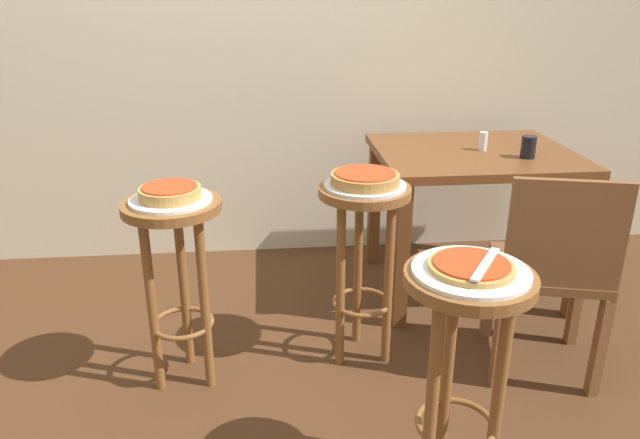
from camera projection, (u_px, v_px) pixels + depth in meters
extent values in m
cylinder|color=brown|center=(470.00, 279.00, 1.62)|extent=(0.36, 0.36, 0.03)
cylinder|color=brown|center=(447.00, 372.00, 1.85)|extent=(0.04, 0.04, 0.71)
cylinder|color=brown|center=(431.00, 409.00, 1.69)|extent=(0.04, 0.04, 0.71)
cylinder|color=brown|center=(497.00, 404.00, 1.71)|extent=(0.04, 0.04, 0.71)
torus|color=brown|center=(455.00, 424.00, 1.79)|extent=(0.24, 0.24, 0.02)
cylinder|color=white|center=(471.00, 271.00, 1.61)|extent=(0.32, 0.32, 0.01)
cylinder|color=tan|center=(471.00, 267.00, 1.60)|extent=(0.23, 0.23, 0.01)
cylinder|color=red|center=(472.00, 263.00, 1.60)|extent=(0.20, 0.20, 0.01)
cylinder|color=brown|center=(171.00, 206.00, 2.15)|extent=(0.36, 0.36, 0.03)
cylinder|color=brown|center=(184.00, 285.00, 2.39)|extent=(0.04, 0.04, 0.71)
cylinder|color=brown|center=(152.00, 307.00, 2.22)|extent=(0.04, 0.04, 0.71)
cylinder|color=brown|center=(205.00, 305.00, 2.24)|extent=(0.04, 0.04, 0.71)
torus|color=brown|center=(183.00, 323.00, 2.32)|extent=(0.24, 0.24, 0.02)
cylinder|color=silver|center=(171.00, 200.00, 2.14)|extent=(0.29, 0.29, 0.01)
cylinder|color=tan|center=(170.00, 193.00, 2.13)|extent=(0.22, 0.22, 0.04)
cylinder|color=red|center=(170.00, 187.00, 2.12)|extent=(0.19, 0.19, 0.01)
cylinder|color=brown|center=(365.00, 191.00, 2.30)|extent=(0.36, 0.36, 0.03)
cylinder|color=brown|center=(358.00, 267.00, 2.54)|extent=(0.04, 0.04, 0.71)
cylinder|color=brown|center=(340.00, 286.00, 2.38)|extent=(0.04, 0.04, 0.71)
cylinder|color=brown|center=(388.00, 284.00, 2.39)|extent=(0.04, 0.04, 0.71)
torus|color=brown|center=(362.00, 302.00, 2.47)|extent=(0.24, 0.24, 0.02)
cylinder|color=silver|center=(365.00, 185.00, 2.29)|extent=(0.31, 0.31, 0.01)
cylinder|color=#B78442|center=(365.00, 179.00, 2.28)|extent=(0.26, 0.26, 0.04)
cylinder|color=red|center=(365.00, 173.00, 2.27)|extent=(0.23, 0.23, 0.01)
cube|color=brown|center=(474.00, 155.00, 2.88)|extent=(0.92, 0.78, 0.04)
cube|color=brown|center=(402.00, 257.00, 2.66)|extent=(0.06, 0.06, 0.69)
cube|color=brown|center=(580.00, 249.00, 2.74)|extent=(0.06, 0.06, 0.69)
cube|color=brown|center=(374.00, 204.00, 3.29)|extent=(0.06, 0.06, 0.69)
cube|color=brown|center=(519.00, 200.00, 3.37)|extent=(0.06, 0.06, 0.69)
cylinder|color=black|center=(528.00, 147.00, 2.74)|extent=(0.07, 0.07, 0.10)
cylinder|color=white|center=(483.00, 141.00, 2.86)|extent=(0.04, 0.04, 0.09)
cube|color=brown|center=(548.00, 269.00, 2.35)|extent=(0.49, 0.49, 0.04)
cube|color=brown|center=(566.00, 235.00, 2.10)|extent=(0.40, 0.13, 0.40)
cube|color=brown|center=(576.00, 301.00, 2.57)|extent=(0.04, 0.04, 0.42)
cube|color=brown|center=(489.00, 294.00, 2.62)|extent=(0.04, 0.04, 0.42)
cube|color=brown|center=(599.00, 347.00, 2.24)|extent=(0.04, 0.04, 0.42)
cube|color=brown|center=(499.00, 339.00, 2.29)|extent=(0.04, 0.04, 0.42)
cube|color=silver|center=(485.00, 264.00, 1.58)|extent=(0.14, 0.20, 0.01)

